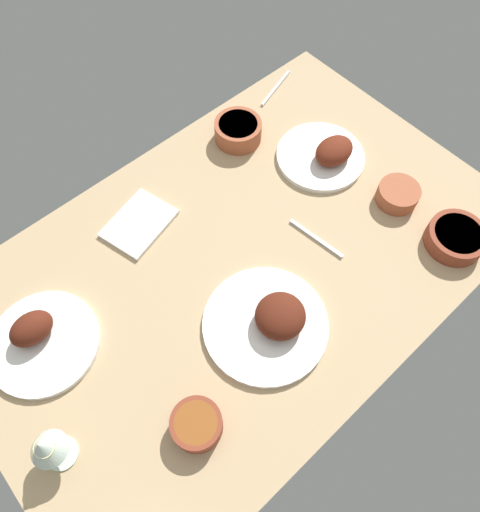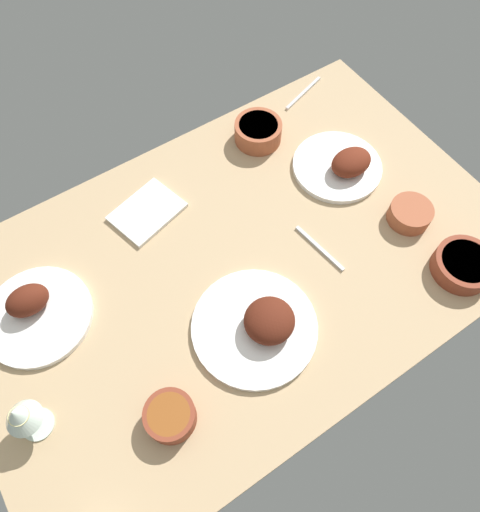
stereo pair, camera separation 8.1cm
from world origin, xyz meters
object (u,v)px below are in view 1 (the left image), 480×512
at_px(plate_far_side, 40,338).
at_px(bowl_sauce, 398,194).
at_px(bowl_soup, 197,424).
at_px(bowl_potatoes, 456,237).
at_px(plate_near_viewer, 271,321).
at_px(wine_glass, 45,448).
at_px(plate_center_main, 326,154).
at_px(spoon_loose, 276,88).
at_px(fork_loose, 316,238).
at_px(folded_napkin, 139,223).
at_px(bowl_onions, 238,130).

bearing_deg(plate_far_side, bowl_sauce, 162.81).
xyz_separation_m(bowl_soup, bowl_potatoes, (-0.79, 0.09, -0.00)).
height_order(plate_near_viewer, wine_glass, wine_glass).
distance_m(plate_near_viewer, wine_glass, 0.54).
bearing_deg(plate_center_main, spoon_loose, -107.30).
distance_m(bowl_soup, fork_loose, 0.55).
bearing_deg(folded_napkin, fork_loose, 132.76).
relative_size(plate_far_side, bowl_soup, 2.35).
bearing_deg(bowl_potatoes, spoon_loose, -93.86).
distance_m(bowl_soup, bowl_onions, 0.83).
relative_size(plate_center_main, fork_loose, 1.49).
distance_m(bowl_sauce, spoon_loose, 0.54).
xyz_separation_m(bowl_soup, spoon_loose, (-0.84, -0.63, -0.03)).
xyz_separation_m(plate_center_main, wine_glass, (0.99, 0.18, 0.08)).
height_order(bowl_potatoes, wine_glass, wine_glass).
xyz_separation_m(bowl_onions, spoon_loose, (-0.23, -0.08, -0.03)).
bearing_deg(plate_near_viewer, fork_loose, -159.65).
xyz_separation_m(plate_far_side, wine_glass, (0.10, 0.24, 0.08)).
bearing_deg(wine_glass, fork_loose, -179.28).
bearing_deg(bowl_sauce, folded_napkin, -35.02).
relative_size(fork_loose, spoon_loose, 0.96).
distance_m(bowl_sauce, bowl_onions, 0.49).
height_order(plate_far_side, folded_napkin, plate_far_side).
distance_m(wine_glass, folded_napkin, 0.59).
bearing_deg(spoon_loose, bowl_onions, 1.05).
bearing_deg(bowl_potatoes, plate_near_viewer, -16.42).
distance_m(bowl_sauce, bowl_potatoes, 0.19).
relative_size(plate_near_viewer, wine_glass, 2.14).
relative_size(plate_far_side, plate_center_main, 1.02).
height_order(bowl_onions, folded_napkin, bowl_onions).
height_order(plate_far_side, spoon_loose, plate_far_side).
xyz_separation_m(plate_near_viewer, plate_center_main, (-0.47, -0.26, -0.00)).
xyz_separation_m(plate_near_viewer, bowl_potatoes, (-0.51, 0.15, 0.00)).
bearing_deg(plate_near_viewer, spoon_loose, -134.58).
distance_m(bowl_onions, bowl_potatoes, 0.67).
relative_size(bowl_sauce, bowl_soup, 1.02).
relative_size(bowl_sauce, folded_napkin, 0.63).
bearing_deg(bowl_sauce, spoon_loose, -95.56).
bearing_deg(fork_loose, plate_center_main, 121.41).
height_order(plate_center_main, bowl_potatoes, plate_center_main).
xyz_separation_m(plate_far_side, spoon_loose, (-0.99, -0.24, -0.02)).
distance_m(bowl_sauce, fork_loose, 0.26).
relative_size(bowl_potatoes, wine_glass, 1.07).
distance_m(plate_near_viewer, plate_center_main, 0.54).
relative_size(bowl_onions, spoon_loose, 0.78).
bearing_deg(folded_napkin, plate_far_side, 17.56).
bearing_deg(plate_near_viewer, bowl_potatoes, 163.58).
relative_size(bowl_potatoes, folded_napkin, 0.83).
height_order(plate_far_side, bowl_onions, plate_far_side).
bearing_deg(plate_center_main, folded_napkin, -18.17).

